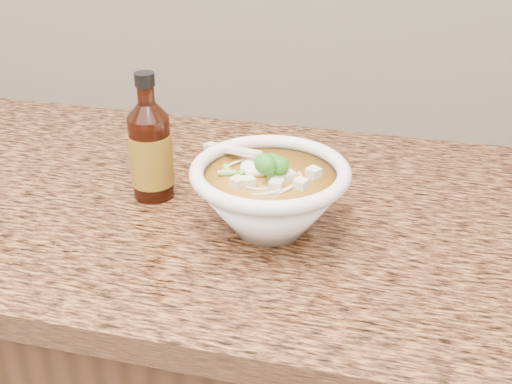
# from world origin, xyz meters

# --- Properties ---
(counter_slab) EXTENTS (4.00, 0.68, 0.04)m
(counter_slab) POSITION_xyz_m (0.00, 1.68, 0.88)
(counter_slab) COLOR #966137
(counter_slab) RESTS_ON cabinet
(soup_bowl) EXTENTS (0.23, 0.22, 0.12)m
(soup_bowl) POSITION_xyz_m (0.26, 1.60, 0.95)
(soup_bowl) COLOR white
(soup_bowl) RESTS_ON counter_slab
(hot_sauce_bottle) EXTENTS (0.07, 0.07, 0.20)m
(hot_sauce_bottle) POSITION_xyz_m (0.06, 1.65, 0.98)
(hot_sauce_bottle) COLOR #3A1207
(hot_sauce_bottle) RESTS_ON counter_slab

